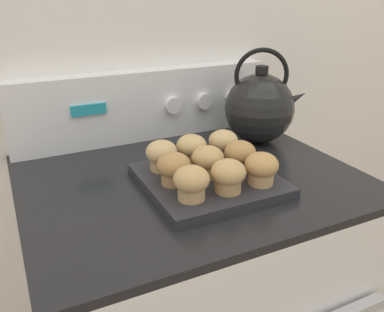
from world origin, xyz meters
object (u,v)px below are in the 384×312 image
(muffin_r0_c0, at_px, (191,182))
(muffin_r0_c1, at_px, (228,175))
(muffin_r2_c1, at_px, (192,148))
(muffin_r1_c2, at_px, (240,155))
(muffin_r2_c0, at_px, (162,155))
(tea_kettle, at_px, (260,107))
(muffin_r1_c0, at_px, (174,168))
(muffin_r1_c1, at_px, (208,161))
(muffin_r0_c2, at_px, (261,168))
(muffin_r2_c2, at_px, (223,143))
(muffin_pan, at_px, (208,180))

(muffin_r0_c0, bearing_deg, muffin_r0_c1, -2.95)
(muffin_r0_c1, distance_m, muffin_r2_c1, 0.16)
(muffin_r1_c2, relative_size, muffin_r2_c0, 1.00)
(muffin_r2_c0, distance_m, tea_kettle, 0.35)
(muffin_r1_c0, bearing_deg, muffin_r1_c1, 1.90)
(muffin_r0_c0, xyz_separation_m, muffin_r1_c1, (0.08, 0.08, 0.00))
(muffin_r0_c2, height_order, muffin_r2_c2, same)
(muffin_r1_c0, relative_size, muffin_r2_c0, 1.00)
(muffin_r1_c0, relative_size, muffin_r2_c2, 1.00)
(muffin_pan, height_order, muffin_r2_c1, muffin_r2_c1)
(muffin_r1_c1, relative_size, muffin_r2_c2, 1.00)
(muffin_r2_c1, bearing_deg, muffin_r0_c0, -116.02)
(muffin_r0_c0, xyz_separation_m, muffin_r2_c2, (0.16, 0.15, 0.00))
(muffin_r2_c0, distance_m, muffin_r2_c1, 0.08)
(muffin_r1_c2, height_order, muffin_r2_c0, same)
(muffin_pan, height_order, tea_kettle, tea_kettle)
(muffin_r0_c1, bearing_deg, muffin_r2_c0, 116.60)
(muffin_r0_c0, xyz_separation_m, muffin_r2_c0, (0.00, 0.15, 0.00))
(muffin_pan, distance_m, muffin_r2_c1, 0.09)
(tea_kettle, bearing_deg, muffin_r1_c1, -145.04)
(muffin_r0_c2, bearing_deg, muffin_r1_c0, 154.08)
(muffin_r0_c2, distance_m, muffin_r1_c0, 0.18)
(muffin_r0_c0, bearing_deg, muffin_r1_c0, 92.89)
(muffin_r0_c0, distance_m, muffin_r1_c0, 0.07)
(muffin_r2_c2, bearing_deg, muffin_r2_c1, 176.85)
(muffin_r0_c0, height_order, muffin_r1_c1, same)
(muffin_r1_c1, distance_m, muffin_r2_c2, 0.11)
(muffin_r0_c2, distance_m, muffin_r1_c2, 0.08)
(muffin_pan, distance_m, muffin_r1_c0, 0.09)
(muffin_r0_c2, bearing_deg, tea_kettle, 56.21)
(muffin_r0_c0, relative_size, muffin_r1_c0, 1.00)
(tea_kettle, bearing_deg, muffin_r0_c1, -134.19)
(muffin_r0_c0, relative_size, muffin_r2_c2, 1.00)
(muffin_r0_c1, bearing_deg, muffin_r2_c1, 90.80)
(muffin_pan, bearing_deg, muffin_r0_c1, -89.18)
(muffin_pan, distance_m, muffin_r1_c1, 0.05)
(muffin_r2_c1, bearing_deg, muffin_r2_c0, -176.34)
(muffin_r0_c1, bearing_deg, muffin_r2_c2, 63.20)
(muffin_r1_c1, relative_size, muffin_r1_c2, 1.00)
(muffin_r1_c2, relative_size, muffin_r2_c1, 1.00)
(muffin_r0_c2, bearing_deg, muffin_r1_c2, 92.44)
(muffin_r0_c0, relative_size, muffin_r2_c0, 1.00)
(muffin_r0_c2, xyz_separation_m, muffin_r2_c0, (-0.16, 0.15, 0.00))
(muffin_r0_c0, distance_m, muffin_r2_c0, 0.15)
(muffin_r1_c2, bearing_deg, muffin_r0_c1, -134.52)
(muffin_r1_c1, xyz_separation_m, muffin_r1_c2, (0.08, -0.00, 0.00))
(muffin_pan, relative_size, muffin_r2_c1, 3.95)
(muffin_pan, bearing_deg, muffin_r0_c2, -44.69)
(muffin_r1_c0, distance_m, muffin_r2_c2, 0.18)
(muffin_r1_c0, bearing_deg, muffin_r2_c0, 86.70)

